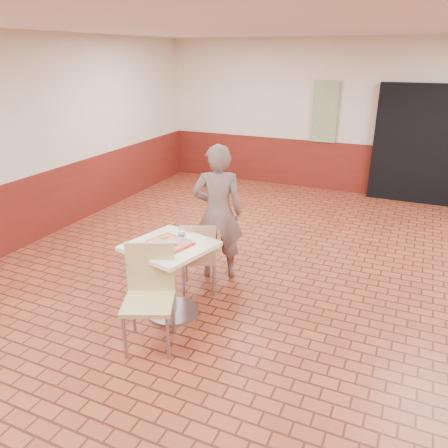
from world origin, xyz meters
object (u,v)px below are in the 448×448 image
at_px(long_john_donut, 171,244).
at_px(chair_main_front, 149,291).
at_px(main_table, 171,267).
at_px(paper_cup, 182,235).
at_px(ring_donut, 163,236).
at_px(customer, 218,213).
at_px(serving_tray, 170,243).
at_px(chair_main_back, 199,254).

bearing_deg(long_john_donut, chair_main_front, -89.99).
relative_size(main_table, paper_cup, 9.05).
bearing_deg(paper_cup, ring_donut, -166.49).
bearing_deg(main_table, ring_donut, 149.25).
relative_size(customer, paper_cup, 18.52).
xyz_separation_m(customer, long_john_donut, (-0.02, -1.10, 0.03)).
bearing_deg(paper_cup, serving_tray, -124.38).
height_order(chair_main_front, long_john_donut, chair_main_front).
bearing_deg(main_table, chair_main_front, -83.19).
xyz_separation_m(main_table, serving_tray, (0.00, 0.00, 0.29)).
xyz_separation_m(customer, paper_cup, (-0.00, -0.91, 0.05)).
bearing_deg(ring_donut, main_table, -30.75).
distance_m(main_table, chair_main_back, 0.56).
xyz_separation_m(long_john_donut, paper_cup, (0.02, 0.19, 0.03)).
height_order(main_table, customer, customer).
relative_size(chair_main_front, ring_donut, 10.66).
relative_size(chair_main_front, paper_cup, 10.99).
distance_m(serving_tray, paper_cup, 0.15).
height_order(chair_main_back, customer, customer).
xyz_separation_m(chair_main_front, serving_tray, (-0.06, 0.51, 0.28)).
bearing_deg(chair_main_front, ring_donut, 83.79).
bearing_deg(customer, ring_donut, 54.74).
height_order(chair_main_front, paper_cup, chair_main_front).
bearing_deg(chair_main_front, serving_tray, 73.53).
bearing_deg(chair_main_back, main_table, 60.82).
bearing_deg(main_table, long_john_donut, -48.60).
height_order(customer, ring_donut, customer).
bearing_deg(customer, chair_main_back, 62.72).
xyz_separation_m(chair_main_front, chair_main_back, (-0.01, 1.06, -0.07)).
bearing_deg(ring_donut, chair_main_back, 70.76).
height_order(chair_main_front, serving_tray, chair_main_front).
distance_m(chair_main_back, serving_tray, 0.66).
bearing_deg(serving_tray, chair_main_back, 84.76).
xyz_separation_m(serving_tray, long_john_donut, (0.06, -0.07, 0.03)).
bearing_deg(long_john_donut, chair_main_back, 90.96).
height_order(customer, paper_cup, customer).
xyz_separation_m(chair_main_front, paper_cup, (0.02, 0.63, 0.34)).
relative_size(chair_main_back, ring_donut, 9.36).
distance_m(chair_main_front, serving_tray, 0.59).
xyz_separation_m(ring_donut, paper_cup, (0.20, 0.05, 0.03)).
bearing_deg(serving_tray, customer, 85.48).
height_order(chair_main_front, customer, customer).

